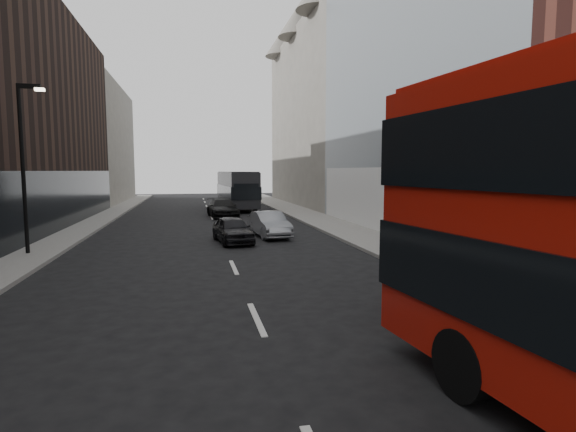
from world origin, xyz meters
TOP-DOWN VIEW (x-y plane):
  - sidewalk_right at (7.50, 25.00)m, footprint 3.00×80.00m
  - sidewalk_left at (-8.00, 25.00)m, footprint 2.00×80.00m
  - building_modern_block at (11.47, 21.00)m, footprint 5.03×22.00m
  - building_victorian at (11.38, 44.00)m, footprint 6.50×24.00m
  - building_left_mid at (-11.50, 30.00)m, footprint 5.00×24.00m
  - building_left_far at (-11.50, 52.00)m, footprint 5.00×20.00m
  - street_lamp at (-8.22, 18.00)m, footprint 1.06×0.22m
  - grey_bus at (2.72, 39.95)m, footprint 3.09×11.03m
  - car_a at (0.50, 19.92)m, footprint 2.08×4.08m
  - car_b at (2.65, 21.50)m, footprint 1.90×4.34m
  - car_c at (0.85, 32.41)m, footprint 2.46×5.12m

SIDE VIEW (x-z plane):
  - sidewalk_right at x=7.50m, z-range 0.00..0.15m
  - sidewalk_left at x=-8.00m, z-range 0.00..0.15m
  - car_a at x=0.50m, z-range 0.00..1.33m
  - car_b at x=2.65m, z-range 0.00..1.39m
  - car_c at x=0.85m, z-range 0.00..1.44m
  - grey_bus at x=2.72m, z-range 0.13..3.65m
  - street_lamp at x=-8.22m, z-range 0.68..7.68m
  - building_left_far at x=-11.50m, z-range 0.00..13.00m
  - building_left_mid at x=-11.50m, z-range 0.00..14.00m
  - building_victorian at x=11.38m, z-range -0.84..20.16m
  - building_modern_block at x=11.47m, z-range -0.10..19.90m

